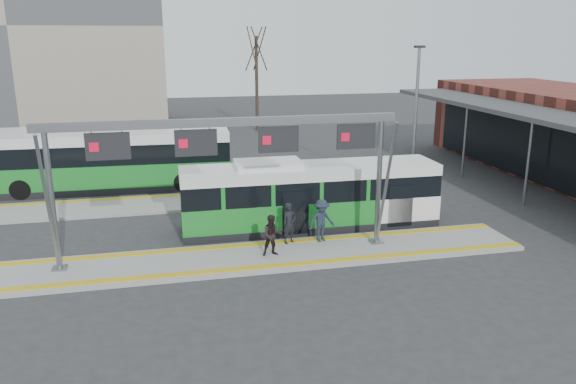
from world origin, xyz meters
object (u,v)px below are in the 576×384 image
hero_bus (310,196)px  passenger_a (289,223)px  passenger_c (321,220)px  gantry (229,147)px  passenger_b (272,235)px

hero_bus → passenger_a: (-1.40, -2.15, -0.43)m
passenger_a → passenger_c: (1.31, -0.07, 0.04)m
gantry → hero_bus: size_ratio=1.16×
hero_bus → passenger_a: hero_bus is taller
passenger_c → hero_bus: bearing=75.3°
passenger_b → hero_bus: bearing=51.9°
hero_bus → passenger_a: 2.60m
passenger_b → passenger_c: (2.23, 1.06, 0.08)m
gantry → hero_bus: gantry is taller
gantry → passenger_b: bearing=-13.3°
gantry → passenger_a: gantry is taller
hero_bus → passenger_c: (-0.10, -2.22, -0.39)m
gantry → hero_bus: 5.62m
hero_bus → gantry: bearing=-142.0°
passenger_b → passenger_c: bearing=22.6°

